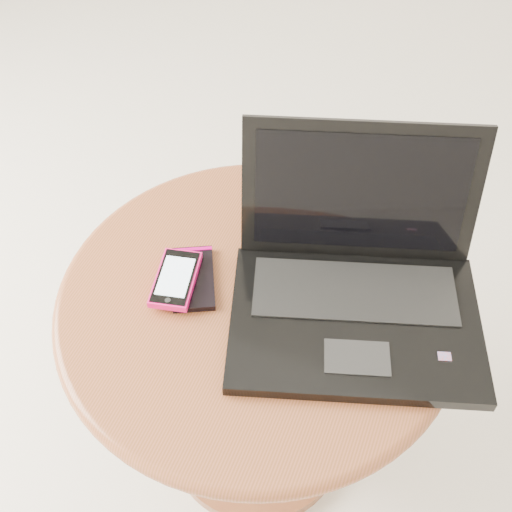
% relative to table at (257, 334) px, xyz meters
% --- Properties ---
extents(table, '(0.59, 0.59, 0.46)m').
position_rel_table_xyz_m(table, '(0.00, 0.00, 0.00)').
color(table, brown).
rests_on(table, ground).
extents(laptop, '(0.41, 0.38, 0.22)m').
position_rel_table_xyz_m(laptop, '(0.13, 0.04, 0.14)').
color(laptop, black).
rests_on(laptop, table).
extents(phone_black, '(0.11, 0.13, 0.01)m').
position_rel_table_xyz_m(phone_black, '(-0.10, -0.01, 0.10)').
color(phone_black, black).
rests_on(phone_black, table).
extents(phone_pink, '(0.08, 0.11, 0.01)m').
position_rel_table_xyz_m(phone_pink, '(-0.12, -0.03, 0.12)').
color(phone_pink, '#DD1063').
rests_on(phone_pink, phone_black).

